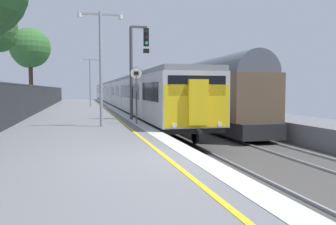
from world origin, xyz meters
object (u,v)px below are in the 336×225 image
(background_tree_right, at_px, (30,50))
(commuter_train_at_platform, at_px, (118,93))
(speed_limit_sign, at_px, (136,88))
(platform_lamp_far, at_px, (90,78))
(platform_lamp_mid, at_px, (101,59))
(signal_gantry, at_px, (136,61))
(freight_train_adjacent_track, at_px, (154,91))

(background_tree_right, bearing_deg, commuter_train_at_platform, 24.99)
(speed_limit_sign, distance_m, platform_lamp_far, 19.53)
(commuter_train_at_platform, height_order, platform_lamp_far, platform_lamp_far)
(platform_lamp_mid, relative_size, platform_lamp_far, 1.06)
(signal_gantry, height_order, speed_limit_sign, signal_gantry)
(freight_train_adjacent_track, xyz_separation_m, signal_gantry, (-5.48, -22.09, 1.71))
(commuter_train_at_platform, bearing_deg, freight_train_adjacent_track, -32.22)
(platform_lamp_mid, xyz_separation_m, platform_lamp_far, (0.00, 20.33, -0.16))
(commuter_train_at_platform, xyz_separation_m, signal_gantry, (-1.48, -24.61, 1.97))
(signal_gantry, relative_size, speed_limit_sign, 1.88)
(speed_limit_sign, height_order, background_tree_right, background_tree_right)
(speed_limit_sign, bearing_deg, commuter_train_at_platform, 86.10)
(commuter_train_at_platform, distance_m, platform_lamp_mid, 28.28)
(speed_limit_sign, xyz_separation_m, platform_lamp_mid, (-1.74, -0.91, 1.29))
(platform_lamp_far, bearing_deg, commuter_train_at_platform, 64.98)
(background_tree_right, bearing_deg, signal_gantry, -67.78)
(signal_gantry, xyz_separation_m, background_tree_right, (-8.21, 20.10, 2.66))
(signal_gantry, height_order, platform_lamp_mid, signal_gantry)
(commuter_train_at_platform, bearing_deg, background_tree_right, -155.01)
(signal_gantry, relative_size, platform_lamp_mid, 1.02)
(platform_lamp_mid, distance_m, background_tree_right, 24.43)
(platform_lamp_far, distance_m, background_tree_right, 7.51)
(commuter_train_at_platform, distance_m, signal_gantry, 24.74)
(commuter_train_at_platform, bearing_deg, platform_lamp_far, -115.02)
(background_tree_right, bearing_deg, platform_lamp_mid, -75.42)
(signal_gantry, bearing_deg, commuter_train_at_platform, 86.56)
(freight_train_adjacent_track, height_order, platform_lamp_far, platform_lamp_far)
(freight_train_adjacent_track, bearing_deg, background_tree_right, -171.72)
(commuter_train_at_platform, bearing_deg, platform_lamp_mid, -97.29)
(commuter_train_at_platform, xyz_separation_m, platform_lamp_far, (-3.58, -7.67, 1.62))
(signal_gantry, bearing_deg, speed_limit_sign, -98.40)
(signal_gantry, relative_size, platform_lamp_far, 1.08)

